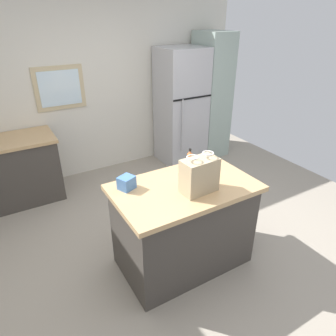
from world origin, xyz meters
TOP-DOWN VIEW (x-y plane):
  - ground at (0.00, 0.00)m, footprint 5.80×5.80m
  - back_wall at (-0.01, 2.34)m, footprint 4.83×0.13m
  - kitchen_island at (-0.01, -0.19)m, footprint 1.32×0.82m
  - refrigerator at (1.31, 1.94)m, footprint 0.71×0.69m
  - tall_cabinet at (1.92, 1.94)m, footprint 0.48×0.61m
  - sink_counter at (-1.47, 1.94)m, footprint 1.43×0.68m
  - shopping_bag at (0.04, -0.33)m, footprint 0.33×0.20m
  - small_box at (-0.49, 0.03)m, footprint 0.17×0.16m
  - bottle at (0.23, 0.09)m, footprint 0.05×0.05m

SIDE VIEW (x-z plane):
  - ground at x=0.00m, z-range 0.00..0.00m
  - sink_counter at x=-1.47m, z-range -0.08..0.99m
  - kitchen_island at x=-0.01m, z-range 0.00..0.91m
  - refrigerator at x=1.31m, z-range 0.00..1.86m
  - small_box at x=-0.49m, z-range 0.91..1.03m
  - bottle at x=0.23m, z-range 0.90..1.11m
  - tall_cabinet at x=1.92m, z-range 0.00..2.07m
  - shopping_bag at x=0.04m, z-range 0.89..1.25m
  - back_wall at x=-0.01m, z-range 0.00..2.77m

